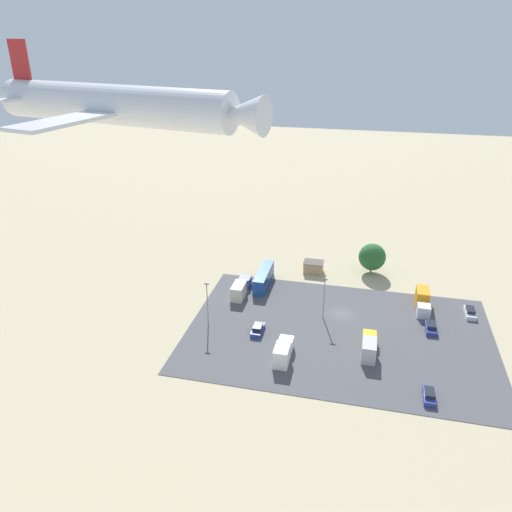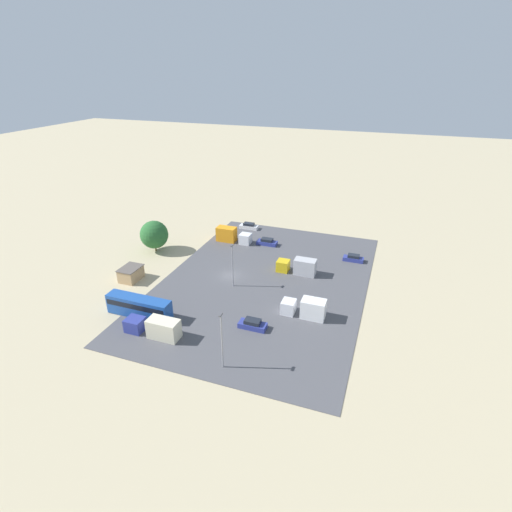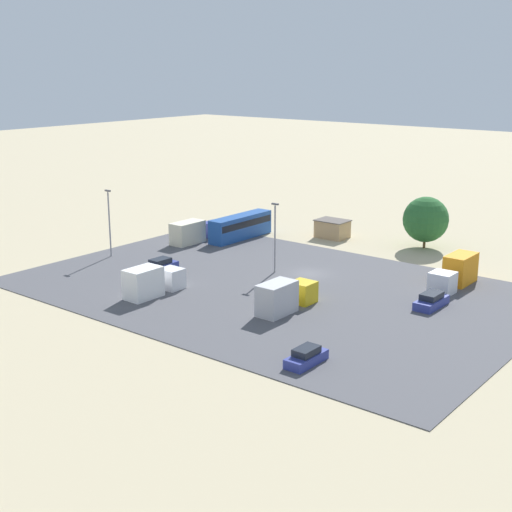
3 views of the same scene
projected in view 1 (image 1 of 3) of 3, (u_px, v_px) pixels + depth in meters
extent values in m
plane|color=tan|center=(342.00, 314.00, 99.47)|extent=(400.00, 400.00, 0.00)
cube|color=#4C4C51|center=(339.00, 334.00, 93.04)|extent=(56.10, 37.92, 0.08)
cube|color=tan|center=(313.00, 267.00, 116.14)|extent=(4.33, 3.23, 2.50)
cube|color=#59514C|center=(314.00, 262.00, 115.59)|extent=(4.57, 3.47, 0.12)
cube|color=#1E4C9E|center=(264.00, 278.00, 110.17)|extent=(2.42, 11.34, 3.37)
cube|color=black|center=(264.00, 275.00, 109.92)|extent=(2.46, 10.88, 0.94)
cube|color=navy|center=(431.00, 328.00, 93.91)|extent=(1.96, 4.73, 0.88)
cube|color=#1E232D|center=(431.00, 325.00, 93.59)|extent=(1.65, 2.65, 0.65)
cube|color=navy|center=(258.00, 330.00, 93.30)|extent=(1.91, 4.50, 0.88)
cube|color=#1E232D|center=(258.00, 327.00, 92.98)|extent=(1.60, 2.52, 0.65)
cube|color=navy|center=(429.00, 396.00, 76.58)|extent=(1.74, 4.27, 0.84)
cube|color=#1E232D|center=(430.00, 393.00, 76.27)|extent=(1.46, 2.39, 0.62)
cube|color=silver|center=(470.00, 313.00, 98.92)|extent=(1.83, 4.73, 0.86)
cube|color=#1E232D|center=(470.00, 310.00, 98.61)|extent=(1.54, 2.65, 0.63)
cube|color=silver|center=(286.00, 344.00, 88.03)|extent=(2.49, 2.23, 2.30)
cube|color=white|center=(282.00, 355.00, 84.10)|extent=(2.49, 3.97, 3.29)
cube|color=gold|center=(369.00, 338.00, 89.62)|extent=(2.40, 2.40, 2.28)
cube|color=#B2B2B7|center=(369.00, 350.00, 85.41)|extent=(2.40, 4.26, 3.25)
cube|color=navy|center=(245.00, 282.00, 109.63)|extent=(2.48, 2.76, 2.17)
cube|color=beige|center=(239.00, 291.00, 104.81)|extent=(2.48, 4.92, 3.09)
cube|color=silver|center=(423.00, 311.00, 98.22)|extent=(2.49, 2.53, 2.38)
cube|color=orange|center=(422.00, 297.00, 102.24)|extent=(2.49, 4.50, 3.39)
cylinder|color=brown|center=(371.00, 269.00, 116.12)|extent=(0.36, 0.36, 1.66)
sphere|color=#28602D|center=(372.00, 257.00, 114.81)|extent=(6.21, 6.21, 6.21)
cylinder|color=gray|center=(324.00, 299.00, 96.60)|extent=(0.20, 0.20, 8.21)
cube|color=#4C4C51|center=(325.00, 279.00, 94.81)|extent=(0.90, 0.28, 0.20)
cylinder|color=gray|center=(207.00, 304.00, 94.40)|extent=(0.20, 0.20, 8.50)
cube|color=#4C4C51|center=(206.00, 284.00, 92.55)|extent=(0.90, 0.28, 0.20)
cylinder|color=silver|center=(112.00, 105.00, 53.52)|extent=(28.91, 9.90, 4.21)
cone|color=silver|center=(243.00, 114.00, 47.57)|extent=(5.34, 4.85, 4.00)
cube|color=silver|center=(113.00, 111.00, 53.78)|extent=(9.13, 26.06, 0.36)
cube|color=silver|center=(30.00, 97.00, 58.01)|extent=(3.81, 9.38, 0.24)
cube|color=#B22323|center=(20.00, 61.00, 56.61)|extent=(2.58, 0.79, 4.58)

